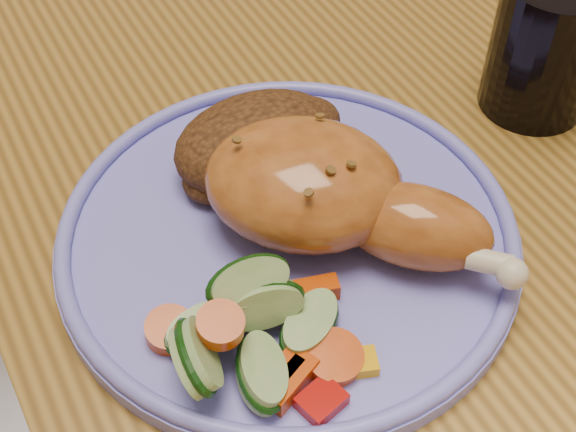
# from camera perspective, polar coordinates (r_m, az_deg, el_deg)

# --- Properties ---
(dining_table) EXTENTS (0.90, 1.40, 0.75)m
(dining_table) POSITION_cam_1_polar(r_m,az_deg,el_deg) (0.64, -4.74, 1.57)
(dining_table) COLOR olive
(dining_table) RESTS_ON ground
(plate) EXTENTS (0.28, 0.28, 0.01)m
(plate) POSITION_cam_1_polar(r_m,az_deg,el_deg) (0.49, -0.00, -1.63)
(plate) COLOR #7070DE
(plate) RESTS_ON dining_table
(plate_rim) EXTENTS (0.28, 0.28, 0.01)m
(plate_rim) POSITION_cam_1_polar(r_m,az_deg,el_deg) (0.48, -0.00, -0.79)
(plate_rim) COLOR #7070DE
(plate_rim) RESTS_ON plate
(chicken_leg) EXTENTS (0.17, 0.19, 0.06)m
(chicken_leg) POSITION_cam_1_polar(r_m,az_deg,el_deg) (0.47, 3.00, 1.61)
(chicken_leg) COLOR #B06125
(chicken_leg) RESTS_ON plate
(rice_pilaf) EXTENTS (0.12, 0.08, 0.05)m
(rice_pilaf) POSITION_cam_1_polar(r_m,az_deg,el_deg) (0.51, -1.96, 5.26)
(rice_pilaf) COLOR #4E2C13
(rice_pilaf) RESTS_ON plate
(vegetable_pile) EXTENTS (0.12, 0.10, 0.05)m
(vegetable_pile) POSITION_cam_1_polar(r_m,az_deg,el_deg) (0.43, -2.49, -8.30)
(vegetable_pile) COLOR #A50A05
(vegetable_pile) RESTS_ON plate
(drinking_glass) EXTENTS (0.08, 0.08, 0.10)m
(drinking_glass) POSITION_cam_1_polar(r_m,az_deg,el_deg) (0.59, 17.86, 11.45)
(drinking_glass) COLOR black
(drinking_glass) RESTS_ON dining_table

